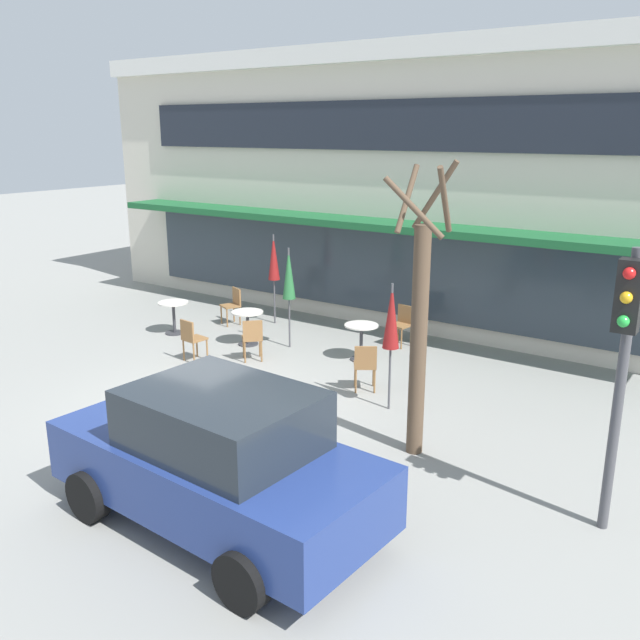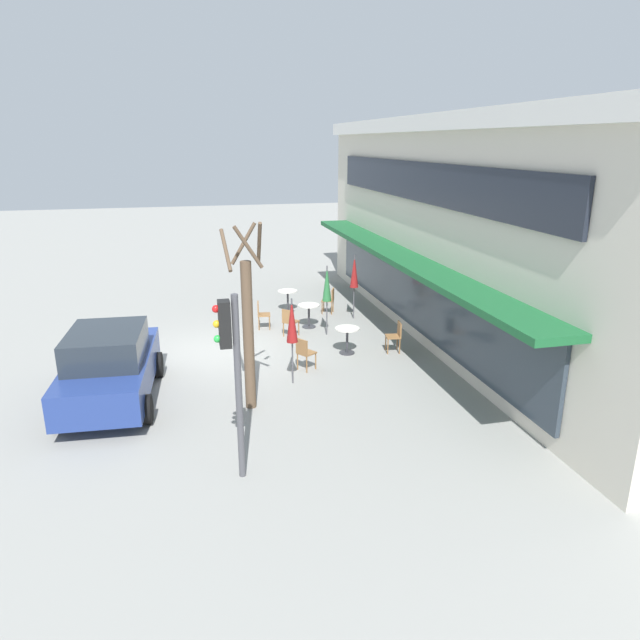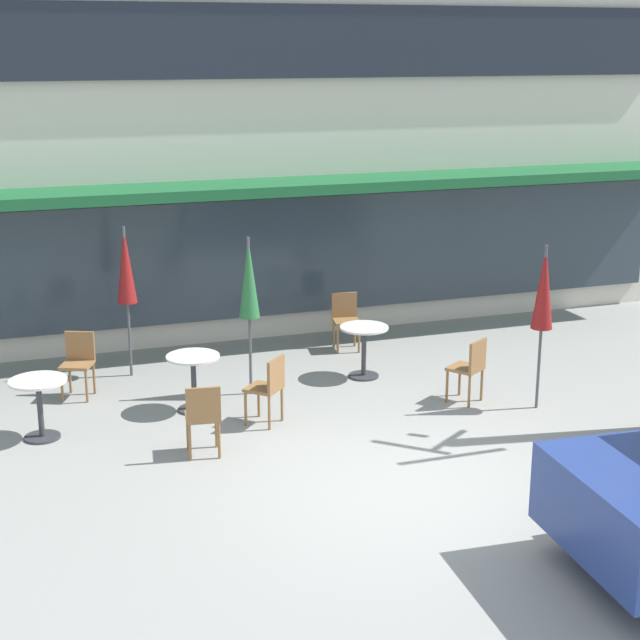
{
  "view_description": "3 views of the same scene",
  "coord_description": "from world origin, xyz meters",
  "views": [
    {
      "loc": [
        7.74,
        -7.78,
        4.62
      ],
      "look_at": [
        0.09,
        3.26,
        0.82
      ],
      "focal_mm": 38.0,
      "sensor_mm": 36.0,
      "label": 1
    },
    {
      "loc": [
        15.55,
        -0.68,
        5.78
      ],
      "look_at": [
        0.49,
        2.92,
        0.93
      ],
      "focal_mm": 32.0,
      "sensor_mm": 36.0,
      "label": 2
    },
    {
      "loc": [
        -4.06,
        -8.92,
        4.66
      ],
      "look_at": [
        -0.15,
        2.61,
        1.22
      ],
      "focal_mm": 55.0,
      "sensor_mm": 36.0,
      "label": 3
    }
  ],
  "objects": [
    {
      "name": "ground_plane",
      "position": [
        0.0,
        0.0,
        0.0
      ],
      "size": [
        80.0,
        80.0,
        0.0
      ],
      "primitive_type": "plane",
      "color": "gray"
    },
    {
      "name": "building_facade",
      "position": [
        0.0,
        9.96,
        3.26
      ],
      "size": [
        18.03,
        9.1,
        6.53
      ],
      "color": "beige",
      "rests_on": "ground"
    },
    {
      "name": "cafe_table_near_wall",
      "position": [
        -1.74,
        3.08,
        0.52
      ],
      "size": [
        0.7,
        0.7,
        0.76
      ],
      "color": "#333338",
      "rests_on": "ground"
    },
    {
      "name": "cafe_table_streetside",
      "position": [
        -3.7,
        2.74,
        0.52
      ],
      "size": [
        0.7,
        0.7,
        0.76
      ],
      "color": "#333338",
      "rests_on": "ground"
    },
    {
      "name": "cafe_table_by_tree",
      "position": [
        0.86,
        3.62,
        0.52
      ],
      "size": [
        0.7,
        0.7,
        0.76
      ],
      "color": "#333338",
      "rests_on": "ground"
    },
    {
      "name": "patio_umbrella_green_folded",
      "position": [
        -2.32,
        4.77,
        1.63
      ],
      "size": [
        0.28,
        0.28,
        2.2
      ],
      "color": "#4C4C51",
      "rests_on": "ground"
    },
    {
      "name": "patio_umbrella_cream_folded",
      "position": [
        2.59,
        1.72,
        1.63
      ],
      "size": [
        0.28,
        0.28,
        2.2
      ],
      "color": "#4C4C51",
      "rests_on": "ground"
    },
    {
      "name": "patio_umbrella_corner_open",
      "position": [
        -0.87,
        3.46,
        1.63
      ],
      "size": [
        0.28,
        0.28,
        2.2
      ],
      "color": "#4C4C51",
      "rests_on": "ground"
    },
    {
      "name": "cafe_chair_0",
      "position": [
        -3.11,
        4.13,
        0.53
      ],
      "size": [
        0.53,
        0.53,
        0.89
      ],
      "color": "olive",
      "rests_on": "ground"
    },
    {
      "name": "cafe_chair_1",
      "position": [
        -1.94,
        1.56,
        0.53
      ],
      "size": [
        0.45,
        0.45,
        0.89
      ],
      "color": "olive",
      "rests_on": "ground"
    },
    {
      "name": "cafe_chair_2",
      "position": [
        1.09,
        5.0,
        0.53
      ],
      "size": [
        0.46,
        0.46,
        0.89
      ],
      "color": "olive",
      "rests_on": "ground"
    },
    {
      "name": "cafe_chair_3",
      "position": [
        -0.94,
        2.3,
        0.53
      ],
      "size": [
        0.57,
        0.57,
        0.89
      ],
      "color": "olive",
      "rests_on": "ground"
    },
    {
      "name": "cafe_chair_4",
      "position": [
        1.83,
        2.18,
        0.53
      ],
      "size": [
        0.55,
        0.55,
        0.89
      ],
      "color": "olive",
      "rests_on": "ground"
    }
  ]
}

